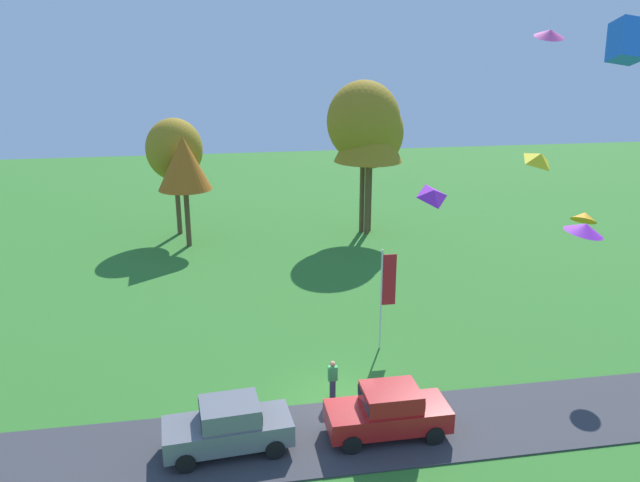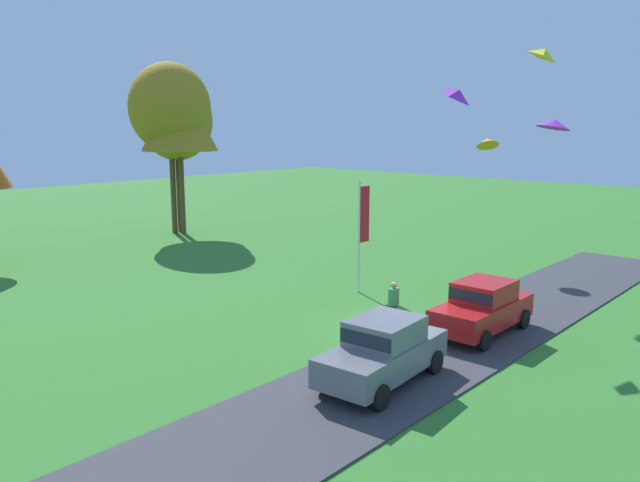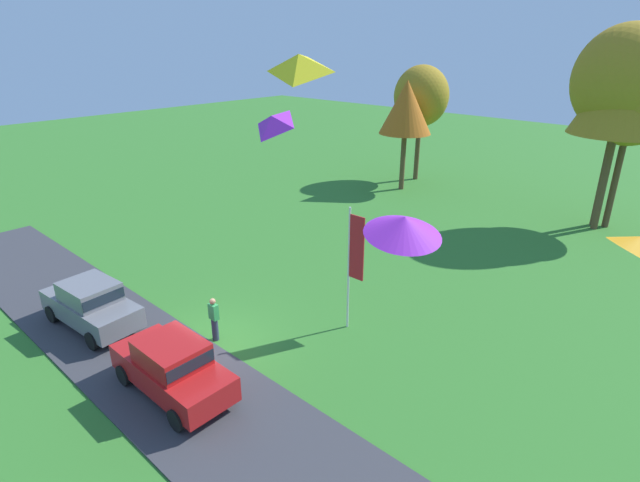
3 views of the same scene
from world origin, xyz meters
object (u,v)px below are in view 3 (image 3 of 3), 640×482
at_px(car_sedan_by_flagpole, 91,303).
at_px(kite_delta_mid_center, 637,244).
at_px(flag_banner, 354,255).
at_px(person_beside_suv, 214,319).
at_px(tree_lone_near, 625,87).
at_px(tree_center_back, 406,108).
at_px(kite_diamond_trailing_tail, 271,122).
at_px(kite_delta_near_flag, 404,226).
at_px(kite_diamond_low_drifter, 299,64).
at_px(tree_left_of_center, 634,97).
at_px(tree_right_of_center, 421,96).
at_px(car_sedan_far_end, 172,365).
at_px(tree_far_right, 624,80).

distance_m(car_sedan_by_flagpole, kite_delta_mid_center, 17.63).
relative_size(car_sedan_by_flagpole, flag_banner, 0.93).
height_order(car_sedan_by_flagpole, person_beside_suv, car_sedan_by_flagpole).
distance_m(person_beside_suv, tree_lone_near, 24.03).
bearing_deg(tree_center_back, kite_diamond_trailing_tail, -65.21).
bearing_deg(kite_delta_near_flag, kite_diamond_low_drifter, -170.69).
xyz_separation_m(kite_delta_mid_center, kite_delta_near_flag, (-2.90, -4.50, 0.91)).
distance_m(person_beside_suv, flag_banner, 5.57).
height_order(person_beside_suv, tree_lone_near, tree_lone_near).
relative_size(tree_lone_near, tree_left_of_center, 1.04).
xyz_separation_m(tree_right_of_center, tree_lone_near, (13.74, -2.41, 1.62)).
bearing_deg(tree_left_of_center, tree_lone_near, -114.50).
bearing_deg(kite_diamond_trailing_tail, car_sedan_far_end, -131.18).
distance_m(kite_delta_mid_center, kite_delta_near_flag, 5.43).
xyz_separation_m(tree_left_of_center, kite_diamond_trailing_tail, (-3.44, -22.96, 0.94)).
bearing_deg(kite_delta_mid_center, person_beside_suv, -167.00).
height_order(car_sedan_by_flagpole, tree_far_right, tree_far_right).
bearing_deg(tree_lone_near, kite_delta_mid_center, -75.36).
xyz_separation_m(car_sedan_far_end, kite_diamond_low_drifter, (5.14, 0.52, 8.85)).
xyz_separation_m(tree_right_of_center, kite_diamond_trailing_tail, (10.67, -24.55, 2.03)).
relative_size(tree_right_of_center, kite_diamond_low_drifter, 9.10).
height_order(car_sedan_by_flagpole, tree_lone_near, tree_lone_near).
height_order(tree_lone_near, kite_diamond_trailing_tail, tree_lone_near).
distance_m(kite_delta_mid_center, kite_diamond_trailing_tail, 8.83).
distance_m(car_sedan_far_end, kite_delta_mid_center, 12.73).
bearing_deg(car_sedan_far_end, kite_diamond_trailing_tail, 48.82).
bearing_deg(tree_left_of_center, car_sedan_far_end, -102.44).
height_order(person_beside_suv, kite_delta_mid_center, kite_delta_mid_center).
bearing_deg(car_sedan_far_end, flag_banner, 75.66).
bearing_deg(tree_far_right, tree_center_back, -174.09).
xyz_separation_m(tree_left_of_center, flag_banner, (-3.91, -18.80, -4.31)).
height_order(tree_center_back, kite_diamond_low_drifter, kite_diamond_low_drifter).
height_order(car_sedan_by_flagpole, kite_delta_near_flag, kite_delta_near_flag).
xyz_separation_m(tree_far_right, tree_lone_near, (0.24, -0.62, -0.31)).
xyz_separation_m(car_sedan_far_end, tree_right_of_center, (-8.50, 27.03, 5.25)).
bearing_deg(kite_delta_mid_center, tree_far_right, 104.84).
distance_m(kite_diamond_low_drifter, kite_delta_near_flag, 3.49).
bearing_deg(tree_right_of_center, kite_delta_near_flag, -58.74).
height_order(tree_far_right, kite_diamond_trailing_tail, tree_far_right).
relative_size(tree_far_right, tree_lone_near, 1.07).
xyz_separation_m(car_sedan_far_end, kite_delta_near_flag, (7.37, 0.88, 6.18)).
bearing_deg(car_sedan_far_end, tree_right_of_center, 107.46).
xyz_separation_m(tree_lone_near, kite_diamond_trailing_tail, (-3.07, -22.14, 0.40)).
bearing_deg(tree_right_of_center, person_beside_suv, -74.03).
height_order(car_sedan_by_flagpole, kite_diamond_low_drifter, kite_diamond_low_drifter).
xyz_separation_m(car_sedan_far_end, kite_delta_mid_center, (10.26, 5.39, 5.27)).
height_order(car_sedan_far_end, person_beside_suv, car_sedan_far_end).
distance_m(person_beside_suv, kite_delta_near_flag, 11.07).
height_order(car_sedan_far_end, tree_lone_near, tree_lone_near).
bearing_deg(tree_center_back, car_sedan_far_end, -72.07).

